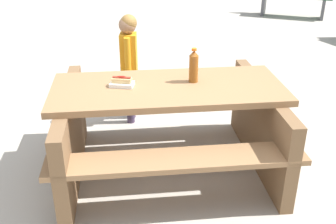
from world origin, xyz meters
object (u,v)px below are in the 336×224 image
picnic_table (168,121)px  hotdog_tray (122,82)px  soda_bottle (194,66)px  child_in_coat (129,55)px

picnic_table → hotdog_tray: (0.34, -0.09, 0.34)m
soda_bottle → hotdog_tray: size_ratio=1.31×
hotdog_tray → child_in_coat: child_in_coat is taller
soda_bottle → hotdog_tray: 0.57m
soda_bottle → child_in_coat: size_ratio=0.25×
hotdog_tray → child_in_coat: 0.90m
picnic_table → soda_bottle: soda_bottle is taller
picnic_table → soda_bottle: 0.49m
hotdog_tray → child_in_coat: size_ratio=0.19×
child_in_coat → hotdog_tray: bearing=76.1°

